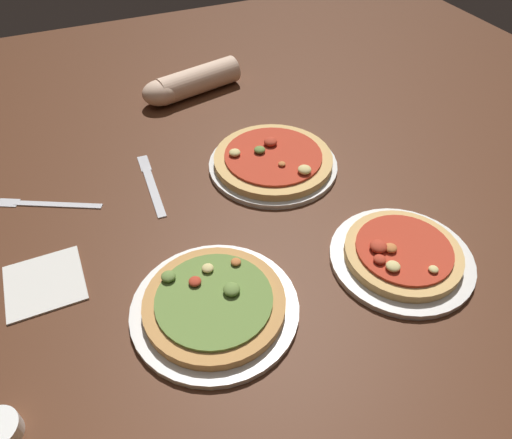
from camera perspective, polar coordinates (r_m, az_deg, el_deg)
ground_plane at (r=0.96m, az=0.00°, el=-1.50°), size 2.40×2.40×0.03m
pizza_plate_near at (r=0.92m, az=17.20°, el=-4.15°), size 0.27×0.27×0.05m
pizza_plate_far at (r=1.09m, az=2.07°, el=7.06°), size 0.30×0.30×0.05m
pizza_plate_side at (r=0.81m, az=-5.04°, el=-10.23°), size 0.29×0.29×0.05m
napkin_folded at (r=0.93m, az=-24.22°, el=-6.91°), size 0.14×0.14×0.01m
fork_left at (r=1.09m, az=-23.96°, el=1.75°), size 0.21×0.12×0.01m
knife_right at (r=1.08m, az=-12.55°, el=4.26°), size 0.03×0.23×0.01m
diner_arm at (r=1.38m, az=-8.25°, el=15.94°), size 0.29×0.13×0.07m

